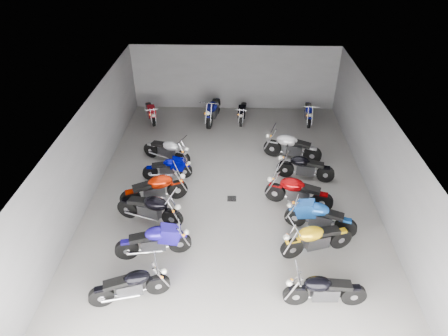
{
  "coord_description": "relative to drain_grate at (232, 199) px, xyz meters",
  "views": [
    {
      "loc": [
        0.08,
        -11.67,
        8.84
      ],
      "look_at": [
        -0.29,
        -0.03,
        1.0
      ],
      "focal_mm": 32.0,
      "sensor_mm": 36.0,
      "label": 1
    }
  ],
  "objects": [
    {
      "name": "motorcycle_left_f",
      "position": [
        -2.65,
        2.4,
        0.5
      ],
      "size": [
        2.0,
        0.97,
        0.93
      ],
      "rotation": [
        0.0,
        0.0,
        -1.98
      ],
      "color": "black",
      "rests_on": "ground"
    },
    {
      "name": "motorcycle_right_c",
      "position": [
        2.79,
        -1.53,
        0.54
      ],
      "size": [
        2.22,
        0.83,
        1.0
      ],
      "rotation": [
        0.0,
        0.0,
        1.27
      ],
      "color": "black",
      "rests_on": "ground"
    },
    {
      "name": "motorcycle_back_d",
      "position": [
        0.41,
        6.12,
        0.45
      ],
      "size": [
        0.43,
        1.89,
        0.83
      ],
      "rotation": [
        0.0,
        0.0,
        3.03
      ],
      "color": "black",
      "rests_on": "ground"
    },
    {
      "name": "motorcycle_right_e",
      "position": [
        2.71,
        1.32,
        0.51
      ],
      "size": [
        2.15,
        0.6,
        0.95
      ],
      "rotation": [
        0.0,
        0.0,
        1.38
      ],
      "color": "black",
      "rests_on": "ground"
    },
    {
      "name": "drain_grate",
      "position": [
        0.0,
        0.0,
        0.0
      ],
      "size": [
        0.32,
        0.32,
        0.01
      ],
      "primitive_type": "cube",
      "color": "black",
      "rests_on": "ground"
    },
    {
      "name": "motorcycle_right_f",
      "position": [
        2.37,
        2.71,
        0.56
      ],
      "size": [
        2.3,
        0.88,
        1.04
      ],
      "rotation": [
        0.0,
        0.0,
        1.26
      ],
      "color": "black",
      "rests_on": "ground"
    },
    {
      "name": "motorcycle_left_e",
      "position": [
        -2.43,
        1.2,
        0.44
      ],
      "size": [
        1.88,
        0.44,
        0.83
      ],
      "rotation": [
        0.0,
        0.0,
        -1.44
      ],
      "color": "black",
      "rests_on": "ground"
    },
    {
      "name": "wall_left",
      "position": [
        -5.0,
        0.5,
        1.59
      ],
      "size": [
        0.1,
        14.0,
        3.2
      ],
      "primitive_type": "cube",
      "color": "slate",
      "rests_on": "ground"
    },
    {
      "name": "motorcycle_left_d",
      "position": [
        -2.66,
        -0.28,
        0.56
      ],
      "size": [
        2.25,
        1.01,
        1.04
      ],
      "rotation": [
        0.0,
        0.0,
        -1.2
      ],
      "color": "black",
      "rests_on": "ground"
    },
    {
      "name": "ground",
      "position": [
        0.0,
        0.5,
        -0.01
      ],
      "size": [
        14.0,
        14.0,
        0.0
      ],
      "primitive_type": "plane",
      "color": "gray",
      "rests_on": "ground"
    },
    {
      "name": "wall_back",
      "position": [
        0.0,
        7.5,
        1.59
      ],
      "size": [
        10.0,
        0.1,
        3.2
      ],
      "primitive_type": "cube",
      "color": "slate",
      "rests_on": "ground"
    },
    {
      "name": "motorcycle_back_a",
      "position": [
        -3.99,
        6.0,
        0.45
      ],
      "size": [
        0.79,
        1.81,
        0.83
      ],
      "rotation": [
        0.0,
        0.0,
        3.51
      ],
      "color": "black",
      "rests_on": "ground"
    },
    {
      "name": "motorcycle_back_c",
      "position": [
        -0.99,
        6.03,
        0.56
      ],
      "size": [
        0.63,
        2.35,
        1.04
      ],
      "rotation": [
        0.0,
        0.0,
        2.96
      ],
      "color": "black",
      "rests_on": "ground"
    },
    {
      "name": "motorcycle_right_a",
      "position": [
        2.44,
        -4.36,
        0.51
      ],
      "size": [
        2.17,
        0.44,
        0.95
      ],
      "rotation": [
        0.0,
        0.0,
        1.6
      ],
      "color": "black",
      "rests_on": "ground"
    },
    {
      "name": "motorcycle_right_d",
      "position": [
        2.26,
        -0.27,
        0.56
      ],
      "size": [
        2.3,
        0.83,
        1.03
      ],
      "rotation": [
        0.0,
        0.0,
        1.28
      ],
      "color": "black",
      "rests_on": "ground"
    },
    {
      "name": "motorcycle_left_a",
      "position": [
        -2.58,
        -4.36,
        0.5
      ],
      "size": [
        2.07,
        0.76,
        0.93
      ],
      "rotation": [
        0.0,
        0.0,
        -1.27
      ],
      "color": "black",
      "rests_on": "ground"
    },
    {
      "name": "motorcycle_back_f",
      "position": [
        3.54,
        6.12,
        0.47
      ],
      "size": [
        0.42,
        1.97,
        0.87
      ],
      "rotation": [
        0.0,
        0.0,
        3.06
      ],
      "color": "black",
      "rests_on": "ground"
    },
    {
      "name": "ceiling",
      "position": [
        0.0,
        0.5,
        3.21
      ],
      "size": [
        10.0,
        14.0,
        0.04
      ],
      "primitive_type": "cube",
      "color": "black",
      "rests_on": "wall_back"
    },
    {
      "name": "motorcycle_left_c",
      "position": [
        -2.63,
        -1.3,
        0.55
      ],
      "size": [
        2.27,
        0.79,
        1.02
      ],
      "rotation": [
        0.0,
        0.0,
        -1.85
      ],
      "color": "black",
      "rests_on": "ground"
    },
    {
      "name": "motorcycle_left_b",
      "position": [
        -2.24,
        -2.75,
        0.53
      ],
      "size": [
        2.22,
        0.65,
        0.99
      ],
      "rotation": [
        0.0,
        0.0,
        -1.36
      ],
      "color": "black",
      "rests_on": "ground"
    },
    {
      "name": "wall_right",
      "position": [
        5.0,
        0.5,
        1.59
      ],
      "size": [
        0.1,
        14.0,
        3.2
      ],
      "primitive_type": "cube",
      "color": "slate",
      "rests_on": "ground"
    },
    {
      "name": "motorcycle_right_b",
      "position": [
        2.53,
        -2.5,
        0.54
      ],
      "size": [
        2.21,
        0.81,
        1.0
      ],
      "rotation": [
        0.0,
        0.0,
        1.87
      ],
      "color": "black",
      "rests_on": "ground"
    }
  ]
}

